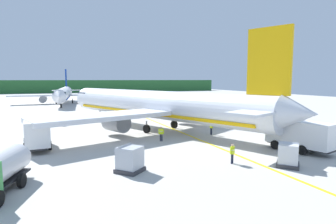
{
  "coord_description": "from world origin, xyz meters",
  "views": [
    {
      "loc": [
        14.86,
        -22.21,
        6.92
      ],
      "look_at": [
        27.08,
        8.16,
        3.2
      ],
      "focal_mm": 30.62,
      "sensor_mm": 36.0,
      "label": 1
    }
  ],
  "objects_px": {
    "airliner_foreground": "(156,105)",
    "crew_marshaller": "(61,119)",
    "crew_loader_right": "(161,133)",
    "service_truck_catering": "(301,135)",
    "airliner_mid_apron": "(64,94)",
    "cargo_container_near": "(130,159)",
    "crew_supervisor": "(211,127)",
    "service_truck_fuel": "(37,133)",
    "cargo_container_mid": "(288,155)",
    "crew_loader_left": "(232,152)"
  },
  "relations": [
    {
      "from": "crew_marshaller",
      "to": "crew_loader_right",
      "type": "xyz_separation_m",
      "value": [
        10.17,
        -15.86,
        0.01
      ]
    },
    {
      "from": "service_truck_catering",
      "to": "crew_supervisor",
      "type": "relative_size",
      "value": 3.69
    },
    {
      "from": "service_truck_fuel",
      "to": "cargo_container_mid",
      "type": "bearing_deg",
      "value": -36.22
    },
    {
      "from": "airliner_mid_apron",
      "to": "crew_loader_right",
      "type": "height_order",
      "value": "airliner_mid_apron"
    },
    {
      "from": "airliner_mid_apron",
      "to": "service_truck_fuel",
      "type": "relative_size",
      "value": 6.06
    },
    {
      "from": "airliner_foreground",
      "to": "service_truck_fuel",
      "type": "xyz_separation_m",
      "value": [
        -14.74,
        -6.05,
        -1.76
      ]
    },
    {
      "from": "service_truck_catering",
      "to": "crew_marshaller",
      "type": "distance_m",
      "value": 32.79
    },
    {
      "from": "airliner_foreground",
      "to": "service_truck_catering",
      "type": "relative_size",
      "value": 6.1
    },
    {
      "from": "cargo_container_near",
      "to": "crew_loader_left",
      "type": "height_order",
      "value": "cargo_container_near"
    },
    {
      "from": "cargo_container_near",
      "to": "crew_loader_right",
      "type": "relative_size",
      "value": 1.52
    },
    {
      "from": "cargo_container_near",
      "to": "crew_supervisor",
      "type": "xyz_separation_m",
      "value": [
        13.16,
        10.38,
        0.07
      ]
    },
    {
      "from": "cargo_container_near",
      "to": "crew_marshaller",
      "type": "xyz_separation_m",
      "value": [
        -4.21,
        25.0,
        -0.01
      ]
    },
    {
      "from": "service_truck_catering",
      "to": "crew_loader_right",
      "type": "distance_m",
      "value": 14.32
    },
    {
      "from": "crew_supervisor",
      "to": "crew_loader_left",
      "type": "bearing_deg",
      "value": -112.55
    },
    {
      "from": "airliner_mid_apron",
      "to": "crew_loader_left",
      "type": "bearing_deg",
      "value": -81.04
    },
    {
      "from": "airliner_mid_apron",
      "to": "cargo_container_mid",
      "type": "xyz_separation_m",
      "value": [
        14.26,
        -69.72,
        -1.99
      ]
    },
    {
      "from": "airliner_mid_apron",
      "to": "service_truck_fuel",
      "type": "height_order",
      "value": "airliner_mid_apron"
    },
    {
      "from": "airliner_mid_apron",
      "to": "crew_marshaller",
      "type": "height_order",
      "value": "airliner_mid_apron"
    },
    {
      "from": "crew_marshaller",
      "to": "crew_loader_left",
      "type": "height_order",
      "value": "crew_loader_left"
    },
    {
      "from": "airliner_foreground",
      "to": "cargo_container_near",
      "type": "xyz_separation_m",
      "value": [
        -7.96,
        -16.37,
        -2.42
      ]
    },
    {
      "from": "airliner_mid_apron",
      "to": "service_truck_catering",
      "type": "distance_m",
      "value": 69.09
    },
    {
      "from": "crew_marshaller",
      "to": "airliner_mid_apron",
      "type": "bearing_deg",
      "value": 87.25
    },
    {
      "from": "service_truck_fuel",
      "to": "cargo_container_mid",
      "type": "relative_size",
      "value": 2.51
    },
    {
      "from": "airliner_mid_apron",
      "to": "service_truck_catering",
      "type": "xyz_separation_m",
      "value": [
        19.06,
        -66.4,
        -1.3
      ]
    },
    {
      "from": "service_truck_fuel",
      "to": "cargo_container_near",
      "type": "relative_size",
      "value": 2.36
    },
    {
      "from": "airliner_foreground",
      "to": "service_truck_fuel",
      "type": "height_order",
      "value": "airliner_foreground"
    },
    {
      "from": "airliner_foreground",
      "to": "service_truck_fuel",
      "type": "relative_size",
      "value": 6.67
    },
    {
      "from": "airliner_mid_apron",
      "to": "cargo_container_near",
      "type": "distance_m",
      "value": 66.32
    },
    {
      "from": "airliner_mid_apron",
      "to": "cargo_container_near",
      "type": "height_order",
      "value": "airliner_mid_apron"
    },
    {
      "from": "service_truck_catering",
      "to": "cargo_container_mid",
      "type": "relative_size",
      "value": 2.74
    },
    {
      "from": "airliner_foreground",
      "to": "service_truck_fuel",
      "type": "bearing_deg",
      "value": -157.7
    },
    {
      "from": "airliner_mid_apron",
      "to": "crew_supervisor",
      "type": "bearing_deg",
      "value": -74.61
    },
    {
      "from": "airliner_foreground",
      "to": "crew_loader_right",
      "type": "distance_m",
      "value": 7.88
    },
    {
      "from": "service_truck_fuel",
      "to": "cargo_container_mid",
      "type": "distance_m",
      "value": 23.34
    },
    {
      "from": "service_truck_catering",
      "to": "crew_loader_right",
      "type": "height_order",
      "value": "service_truck_catering"
    },
    {
      "from": "cargo_container_near",
      "to": "crew_supervisor",
      "type": "bearing_deg",
      "value": 38.26
    },
    {
      "from": "airliner_mid_apron",
      "to": "cargo_container_near",
      "type": "xyz_separation_m",
      "value": [
        2.22,
        -66.26,
        -1.95
      ]
    },
    {
      "from": "service_truck_fuel",
      "to": "crew_loader_right",
      "type": "relative_size",
      "value": 3.59
    },
    {
      "from": "cargo_container_near",
      "to": "airliner_mid_apron",
      "type": "bearing_deg",
      "value": 91.92
    },
    {
      "from": "airliner_mid_apron",
      "to": "cargo_container_mid",
      "type": "height_order",
      "value": "airliner_mid_apron"
    },
    {
      "from": "airliner_foreground",
      "to": "cargo_container_mid",
      "type": "distance_m",
      "value": 20.4
    },
    {
      "from": "airliner_foreground",
      "to": "crew_marshaller",
      "type": "bearing_deg",
      "value": 144.67
    },
    {
      "from": "crew_marshaller",
      "to": "airliner_foreground",
      "type": "bearing_deg",
      "value": -35.33
    },
    {
      "from": "airliner_mid_apron",
      "to": "crew_marshaller",
      "type": "xyz_separation_m",
      "value": [
        -1.98,
        -41.26,
        -1.96
      ]
    },
    {
      "from": "crew_marshaller",
      "to": "crew_loader_left",
      "type": "relative_size",
      "value": 0.99
    },
    {
      "from": "airliner_foreground",
      "to": "crew_marshaller",
      "type": "relative_size",
      "value": 24.18
    },
    {
      "from": "crew_loader_right",
      "to": "service_truck_catering",
      "type": "bearing_deg",
      "value": -40.49
    },
    {
      "from": "airliner_foreground",
      "to": "crew_loader_left",
      "type": "distance_m",
      "value": 17.63
    },
    {
      "from": "service_truck_catering",
      "to": "crew_loader_right",
      "type": "relative_size",
      "value": 3.93
    },
    {
      "from": "cargo_container_near",
      "to": "crew_loader_right",
      "type": "distance_m",
      "value": 10.92
    }
  ]
}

